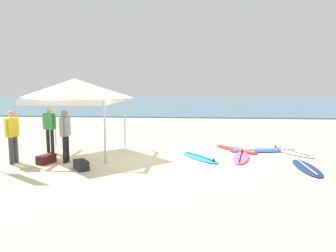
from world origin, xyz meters
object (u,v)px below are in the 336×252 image
Objects in this scene: surfboard_pink at (241,157)px; surfboard_white at (291,152)px; canopy_tent at (75,89)px; surfboard_navy at (306,168)px; surfboard_cyan at (200,157)px; person_grey at (65,133)px; gear_bag_by_pole at (81,165)px; person_green at (50,126)px; gear_bag_near_tent at (46,159)px; surfboard_red at (236,149)px; surfboard_blue at (262,150)px; person_yellow at (12,133)px.

surfboard_white is (1.99, 1.05, -0.00)m from surfboard_pink.
canopy_tent reaches higher than surfboard_navy.
person_grey reaches higher than surfboard_cyan.
gear_bag_by_pole is (-3.56, -1.79, 0.10)m from surfboard_cyan.
canopy_tent is 1.74m from person_green.
canopy_tent is 5.11× the size of gear_bag_near_tent.
surfboard_navy is (1.79, -2.66, -0.00)m from surfboard_red.
person_grey is at bearing -84.05° from canopy_tent.
gear_bag_near_tent is (-6.38, -2.67, 0.10)m from surfboard_red.
surfboard_white is 7.56m from gear_bag_by_pole.
surfboard_white is 8.10m from person_grey.
person_green is (-6.97, -1.05, 0.95)m from surfboard_red.
person_green reaches higher than surfboard_navy.
surfboard_blue is at bearing 7.76° from canopy_tent.
gear_bag_near_tent is at bearing -160.93° from surfboard_blue.
gear_bag_near_tent is at bearing -157.26° from surfboard_red.
surfboard_blue is 7.22m from person_grey.
surfboard_white is (7.91, 0.69, -2.35)m from canopy_tent.
gear_bag_near_tent reaches higher than surfboard_cyan.
person_yellow is at bearing -130.44° from canopy_tent.
surfboard_blue is at bearing 17.67° from person_yellow.
canopy_tent reaches higher than surfboard_pink.
surfboard_pink is 1.43m from surfboard_red.
surfboard_cyan is 5.09m from gear_bag_near_tent.
surfboard_white is at bearing -13.91° from surfboard_blue.
surfboard_red is at bearing 8.58° from person_green.
surfboard_white is 0.76× the size of surfboard_blue.
gear_bag_by_pole reaches higher than surfboard_navy.
canopy_tent is at bearing 49.56° from person_yellow.
person_grey is (1.62, 0.31, 0.00)m from person_yellow.
surfboard_pink is 1.21× the size of person_yellow.
surfboard_cyan is 4.56m from person_grey.
surfboard_white is at bearing 4.99° from canopy_tent.
gear_bag_by_pole reaches higher than surfboard_pink.
surfboard_pink and surfboard_red have the same top height.
surfboard_cyan is at bearing 160.91° from surfboard_navy.
gear_bag_near_tent reaches higher than surfboard_blue.
canopy_tent is 1.52× the size of surfboard_red.
surfboard_white is 1.19× the size of person_grey.
surfboard_navy is 3.59× the size of gear_bag_near_tent.
gear_bag_near_tent is (-8.36, -2.29, 0.10)m from surfboard_white.
surfboard_blue is at bearing 19.07° from gear_bag_near_tent.
person_grey is (-6.75, -2.36, 0.95)m from surfboard_blue.
person_grey is (-5.77, -1.06, 0.95)m from surfboard_pink.
surfboard_red and surfboard_navy have the same top height.
gear_bag_by_pole is at bearing -67.28° from canopy_tent.
person_grey is at bearing 178.73° from surfboard_navy.
gear_bag_by_pole is (1.99, -2.28, -0.85)m from person_green.
person_grey is 2.85× the size of gear_bag_near_tent.
surfboard_cyan is 3.23× the size of gear_bag_by_pole.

